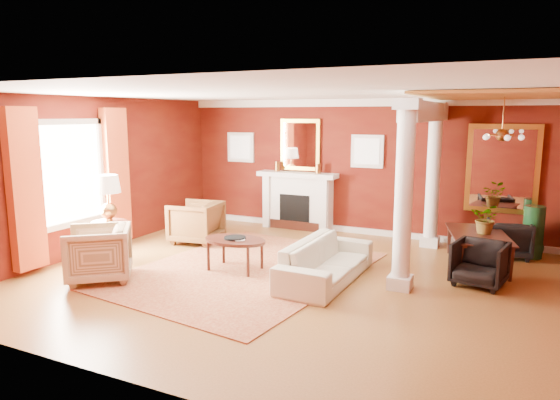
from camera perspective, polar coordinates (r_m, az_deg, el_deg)
The scene contains 27 objects.
ground at distance 8.02m, azimuth 0.97°, elevation -8.96°, with size 8.00×8.00×0.00m, color brown.
room_shell at distance 7.62m, azimuth 1.01°, elevation 5.57°, with size 8.04×7.04×2.92m.
fireplace at distance 11.32m, azimuth 1.99°, elevation -0.06°, with size 1.85×0.42×1.29m.
overmantel_mirror at distance 11.30m, azimuth 2.31°, elevation 6.33°, with size 0.95×0.07×1.15m.
flank_window_left at distance 12.02m, azimuth -4.51°, elevation 6.03°, with size 0.70×0.07×0.70m.
flank_window_right at distance 10.80m, azimuth 9.94°, elevation 5.50°, with size 0.70×0.07×0.70m.
left_window at distance 9.54m, azimuth -22.44°, elevation 2.08°, with size 0.21×2.55×2.60m.
column_front at distance 7.45m, azimuth 13.96°, elevation 0.60°, with size 0.36×0.36×2.80m.
column_back at distance 10.08m, azimuth 17.11°, elevation 2.79°, with size 0.36×0.36×2.80m.
header_beam at distance 8.93m, azimuth 16.41°, elevation 9.66°, with size 0.30×3.20×0.32m, color white.
amber_ceiling at distance 8.67m, azimuth 23.97°, elevation 10.89°, with size 2.30×3.40×0.04m, color #C6883A.
dining_mirror at distance 10.42m, azimuth 24.06°, elevation 3.26°, with size 1.30×0.07×1.70m.
chandelier at distance 8.72m, azimuth 24.03°, elevation 6.77°, with size 0.60×0.62×0.75m.
crown_trim at distance 10.85m, azimuth 8.80°, elevation 10.94°, with size 8.00×0.08×0.16m, color white.
base_trim at distance 11.13m, azimuth 8.43°, elevation -3.41°, with size 8.00×0.08×0.12m, color white.
rug at distance 8.43m, azimuth -3.89°, elevation -7.99°, with size 3.27×4.36×0.02m, color maroon.
sofa at distance 7.84m, azimuth 5.32°, elevation -6.18°, with size 2.19×0.64×0.85m, color beige.
armchair_leopard at distance 10.23m, azimuth -9.58°, elevation -2.28°, with size 0.91×0.85×0.93m, color black.
armchair_stripe at distance 8.30m, azimuth -20.05°, elevation -5.48°, with size 0.93×0.87×0.96m, color tan.
coffee_table at distance 8.32m, azimuth -5.16°, elevation -4.75°, with size 1.08×1.08×0.54m.
coffee_book at distance 8.21m, azimuth -5.11°, elevation -3.86°, with size 0.16×0.02×0.21m, color black.
side_table at distance 9.22m, azimuth -19.04°, elevation -0.36°, with size 0.62×0.62×1.54m.
dining_table at distance 9.18m, azimuth 21.89°, elevation -4.31°, with size 1.63×0.57×0.91m, color black.
dining_chair_near at distance 8.19m, azimuth 21.84°, elevation -6.53°, with size 0.73×0.68×0.75m, color black.
dining_chair_far at distance 10.03m, azimuth 24.71°, elevation -3.84°, with size 0.72×0.68×0.74m, color black.
green_urn at distance 10.16m, azimuth 26.91°, elevation -3.81°, with size 0.40×0.40×0.96m.
potted_plant at distance 9.07m, azimuth 22.66°, elevation -0.24°, with size 0.48×0.53×0.41m, color #26591E.
Camera 1 is at (3.16, -6.91, 2.57)m, focal length 32.00 mm.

